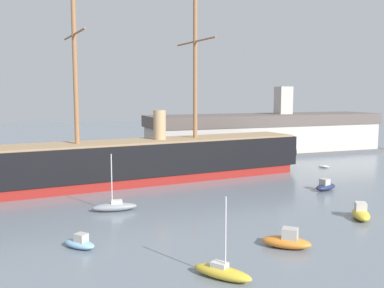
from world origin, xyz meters
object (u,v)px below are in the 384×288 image
object	(u,v)px
tall_ship	(140,160)
motorboat_alongside_stern	(326,186)
motorboat_mid_left	(80,243)
dockside_warehouse_right	(266,134)
motorboat_mid_right	(361,213)
dinghy_far_right	(324,166)
motorboat_near_centre	(287,241)
sailboat_alongside_bow	(115,206)
sailboat_foreground_left	(222,272)
motorboat_distant_centre	(172,165)

from	to	relation	value
tall_ship	motorboat_alongside_stern	distance (m)	28.78
motorboat_mid_left	dockside_warehouse_right	world-z (taller)	dockside_warehouse_right
tall_ship	motorboat_mid_right	world-z (taller)	tall_ship
dockside_warehouse_right	dinghy_far_right	bearing A→B (deg)	-86.44
motorboat_near_centre	sailboat_alongside_bow	size ratio (longest dim) A/B	0.67
motorboat_mid_right	dockside_warehouse_right	xyz separation A→B (m)	(16.42, 49.56, 4.04)
sailboat_alongside_bow	dinghy_far_right	world-z (taller)	sailboat_alongside_bow
motorboat_mid_left	dinghy_far_right	world-z (taller)	motorboat_mid_left
tall_ship	sailboat_alongside_bow	distance (m)	17.67
motorboat_near_centre	motorboat_mid_left	world-z (taller)	motorboat_near_centre
motorboat_near_centre	motorboat_alongside_stern	world-z (taller)	motorboat_near_centre
sailboat_alongside_bow	motorboat_alongside_stern	world-z (taller)	sailboat_alongside_bow
motorboat_mid_left	motorboat_alongside_stern	world-z (taller)	motorboat_alongside_stern
sailboat_foreground_left	motorboat_near_centre	bearing A→B (deg)	25.42
motorboat_alongside_stern	dockside_warehouse_right	world-z (taller)	dockside_warehouse_right
motorboat_near_centre	motorboat_alongside_stern	distance (m)	26.43
sailboat_foreground_left	motorboat_alongside_stern	bearing A→B (deg)	39.91
sailboat_foreground_left	motorboat_near_centre	size ratio (longest dim) A/B	1.40
motorboat_near_centre	motorboat_mid_right	bearing A→B (deg)	21.34
sailboat_foreground_left	tall_ship	bearing A→B (deg)	85.47
motorboat_mid_left	sailboat_foreground_left	bearing A→B (deg)	-48.07
motorboat_mid_left	dinghy_far_right	xyz separation A→B (m)	(48.79, 28.25, -0.26)
tall_ship	dockside_warehouse_right	world-z (taller)	tall_ship
sailboat_alongside_bow	dinghy_far_right	size ratio (longest dim) A/B	3.19
motorboat_alongside_stern	sailboat_alongside_bow	bearing A→B (deg)	-179.28
motorboat_mid_left	motorboat_distant_centre	bearing A→B (deg)	60.88
tall_ship	dinghy_far_right	world-z (taller)	tall_ship
dockside_warehouse_right	motorboat_mid_left	bearing A→B (deg)	-134.72
sailboat_foreground_left	motorboat_alongside_stern	world-z (taller)	sailboat_foreground_left
dockside_warehouse_right	motorboat_near_centre	bearing A→B (deg)	-118.40
sailboat_alongside_bow	sailboat_foreground_left	bearing A→B (deg)	-79.42
motorboat_alongside_stern	motorboat_distant_centre	xyz separation A→B (m)	(-15.23, 26.50, -0.04)
sailboat_foreground_left	dockside_warehouse_right	distance (m)	70.03
motorboat_near_centre	motorboat_mid_left	xyz separation A→B (m)	(-17.99, 6.67, -0.16)
dinghy_far_right	dockside_warehouse_right	distance (m)	20.31
tall_ship	motorboat_mid_right	size ratio (longest dim) A/B	14.43
tall_ship	motorboat_alongside_stern	bearing A→B (deg)	-32.75
motorboat_mid_right	dinghy_far_right	size ratio (longest dim) A/B	2.14
tall_ship	sailboat_alongside_bow	xyz separation A→B (m)	(-7.19, -15.88, -2.92)
motorboat_mid_left	dockside_warehouse_right	distance (m)	67.73
tall_ship	motorboat_near_centre	distance (m)	34.70
motorboat_near_centre	dockside_warehouse_right	xyz separation A→B (m)	(29.58, 54.70, 4.02)
motorboat_mid_left	motorboat_alongside_stern	bearing A→B (deg)	18.12
motorboat_mid_left	tall_ship	bearing A→B (deg)	65.37
dinghy_far_right	motorboat_distant_centre	xyz separation A→B (m)	(-27.34, 10.26, 0.33)
motorboat_near_centre	sailboat_alongside_bow	distance (m)	22.19
tall_ship	sailboat_alongside_bow	bearing A→B (deg)	-114.35
motorboat_mid_right	sailboat_alongside_bow	bearing A→B (deg)	152.94
tall_ship	motorboat_mid_left	distance (m)	30.40
motorboat_near_centre	dinghy_far_right	distance (m)	46.57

